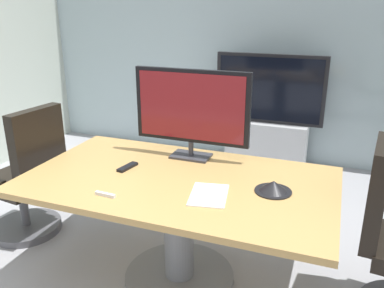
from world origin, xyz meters
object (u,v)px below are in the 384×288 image
object	(u,v)px
tv_monitor	(191,109)
office_chair_left	(28,184)
wall_display_unit	(267,131)
remote_control	(128,167)
conference_table	(179,205)
conference_phone	(273,187)

from	to	relation	value
tv_monitor	office_chair_left	bearing A→B (deg)	-167.31
wall_display_unit	remote_control	world-z (taller)	wall_display_unit
conference_table	office_chair_left	world-z (taller)	office_chair_left
conference_phone	remote_control	size ratio (longest dim) A/B	1.29
conference_table	wall_display_unit	bearing A→B (deg)	85.33
wall_display_unit	remote_control	bearing A→B (deg)	-104.53
tv_monitor	conference_phone	bearing A→B (deg)	-29.19
tv_monitor	conference_phone	xyz separation A→B (m)	(0.66, -0.37, -0.33)
tv_monitor	wall_display_unit	size ratio (longest dim) A/B	0.64
office_chair_left	remote_control	bearing A→B (deg)	92.88
wall_display_unit	office_chair_left	bearing A→B (deg)	-125.73
office_chair_left	remote_control	xyz separation A→B (m)	(0.96, -0.07, 0.31)
wall_display_unit	conference_phone	bearing A→B (deg)	-79.17
office_chair_left	remote_control	size ratio (longest dim) A/B	6.41
conference_phone	wall_display_unit	bearing A→B (deg)	100.83
wall_display_unit	remote_control	xyz separation A→B (m)	(-0.57, -2.19, 0.33)
tv_monitor	wall_display_unit	world-z (taller)	tv_monitor
conference_phone	remote_control	distance (m)	0.99
conference_table	tv_monitor	distance (m)	0.68
wall_display_unit	conference_phone	distance (m)	2.26
office_chair_left	tv_monitor	world-z (taller)	tv_monitor
tv_monitor	conference_phone	distance (m)	0.82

